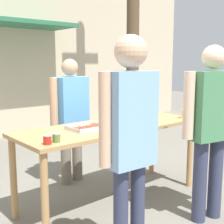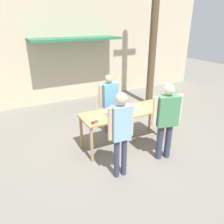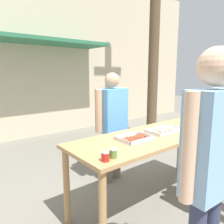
{
  "view_description": "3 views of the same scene",
  "coord_description": "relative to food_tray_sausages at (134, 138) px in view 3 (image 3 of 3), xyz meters",
  "views": [
    {
      "loc": [
        -2.28,
        -2.67,
        1.63
      ],
      "look_at": [
        0.0,
        0.0,
        1.07
      ],
      "focal_mm": 50.0,
      "sensor_mm": 36.0,
      "label": 1
    },
    {
      "loc": [
        -2.62,
        -4.27,
        3.03
      ],
      "look_at": [
        -0.36,
        0.0,
        0.97
      ],
      "focal_mm": 35.0,
      "sensor_mm": 36.0,
      "label": 2
    },
    {
      "loc": [
        -2.06,
        -1.7,
        1.67
      ],
      "look_at": [
        -0.03,
        0.81,
        1.09
      ],
      "focal_mm": 35.0,
      "sensor_mm": 36.0,
      "label": 3
    }
  ],
  "objects": [
    {
      "name": "person_server_behind_table",
      "position": [
        0.33,
        0.81,
        0.05
      ],
      "size": [
        0.66,
        0.32,
        1.67
      ],
      "rotation": [
        0.0,
        0.0,
        0.16
      ],
      "color": "#756B5B",
      "rests_on": "ground"
    },
    {
      "name": "food_tray_sausages",
      "position": [
        0.0,
        0.0,
        0.0
      ],
      "size": [
        0.36,
        0.28,
        0.04
      ],
      "color": "silver",
      "rests_on": "serving_table"
    },
    {
      "name": "ground_plane",
      "position": [
        0.36,
        -0.0,
        -0.93
      ],
      "size": [
        24.0,
        24.0,
        0.0
      ],
      "primitive_type": "plane",
      "color": "slate"
    },
    {
      "name": "building_facade_back",
      "position": [
        0.36,
        3.97,
        1.32
      ],
      "size": [
        12.0,
        1.11,
        4.5
      ],
      "color": "beige",
      "rests_on": "ground"
    },
    {
      "name": "person_customer_holding_hotdog",
      "position": [
        -0.37,
        -1.07,
        0.18
      ],
      "size": [
        0.54,
        0.24,
        1.82
      ],
      "rotation": [
        0.0,
        0.0,
        3.08
      ],
      "color": "#333851",
      "rests_on": "ground"
    },
    {
      "name": "condiment_jar_ketchup",
      "position": [
        -0.52,
        -0.27,
        0.03
      ],
      "size": [
        0.07,
        0.07,
        0.08
      ],
      "color": "#567A38",
      "rests_on": "serving_table"
    },
    {
      "name": "condiment_jar_mustard",
      "position": [
        -0.62,
        -0.29,
        0.03
      ],
      "size": [
        0.07,
        0.07,
        0.08
      ],
      "color": "#B22319",
      "rests_on": "serving_table"
    },
    {
      "name": "utility_pole",
      "position": [
        2.7,
        2.06,
        1.98
      ],
      "size": [
        1.1,
        0.26,
        5.71
      ],
      "color": "brown",
      "rests_on": "ground"
    },
    {
      "name": "food_tray_buns",
      "position": [
        0.53,
        -0.0,
        0.01
      ],
      "size": [
        0.46,
        0.26,
        0.06
      ],
      "color": "silver",
      "rests_on": "serving_table"
    },
    {
      "name": "beer_cup",
      "position": [
        1.35,
        -0.28,
        0.04
      ],
      "size": [
        0.08,
        0.08,
        0.12
      ],
      "color": "#DBC67A",
      "rests_on": "serving_table"
    },
    {
      "name": "serving_table",
      "position": [
        0.36,
        -0.0,
        -0.12
      ],
      "size": [
        2.25,
        0.8,
        0.92
      ],
      "color": "tan",
      "rests_on": "ground"
    }
  ]
}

